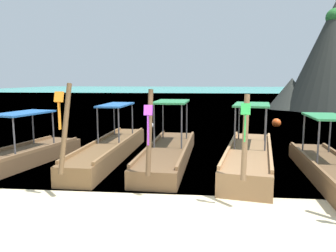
% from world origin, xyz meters
% --- Properties ---
extents(ground, '(120.00, 120.00, 0.00)m').
position_xyz_m(ground, '(0.00, 0.00, 0.00)').
color(ground, beige).
extents(sea_water, '(120.00, 120.00, 0.00)m').
position_xyz_m(sea_water, '(0.00, 61.18, 0.00)').
color(sea_water, '#2DB29E').
rests_on(sea_water, ground).
extents(longtail_boat_turquoise_ribbon, '(2.54, 6.26, 2.30)m').
position_xyz_m(longtail_boat_turquoise_ribbon, '(-4.94, 2.92, 0.30)').
color(longtail_boat_turquoise_ribbon, brown).
rests_on(longtail_boat_turquoise_ribbon, ground).
extents(longtail_boat_orange_ribbon, '(1.28, 7.12, 2.68)m').
position_xyz_m(longtail_boat_orange_ribbon, '(-2.17, 4.52, 0.35)').
color(longtail_boat_orange_ribbon, brown).
rests_on(longtail_boat_orange_ribbon, ground).
extents(longtail_boat_violet_ribbon, '(1.63, 6.43, 2.54)m').
position_xyz_m(longtail_boat_violet_ribbon, '(-0.10, 4.33, 0.32)').
color(longtail_boat_violet_ribbon, brown).
rests_on(longtail_boat_violet_ribbon, ground).
extents(longtail_boat_green_ribbon, '(2.37, 6.31, 2.45)m').
position_xyz_m(longtail_boat_green_ribbon, '(2.50, 3.77, 0.37)').
color(longtail_boat_green_ribbon, olive).
rests_on(longtail_boat_green_ribbon, ground).
extents(longtail_boat_pink_ribbon, '(1.53, 6.04, 2.77)m').
position_xyz_m(longtail_boat_pink_ribbon, '(4.56, 2.75, 0.31)').
color(longtail_boat_pink_ribbon, brown).
rests_on(longtail_boat_pink_ribbon, ground).
extents(karst_rock, '(9.35, 8.03, 9.63)m').
position_xyz_m(karst_rock, '(12.47, 24.46, 4.57)').
color(karst_rock, '#2D302B').
rests_on(karst_rock, ground).
extents(mooring_buoy_near, '(0.52, 0.52, 0.52)m').
position_xyz_m(mooring_buoy_near, '(5.41, 12.84, 0.26)').
color(mooring_buoy_near, '#EA5119').
rests_on(mooring_buoy_near, sea_water).
extents(mooring_buoy_far, '(0.37, 0.37, 0.37)m').
position_xyz_m(mooring_buoy_far, '(-1.81, 11.57, 0.19)').
color(mooring_buoy_far, white).
rests_on(mooring_buoy_far, sea_water).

